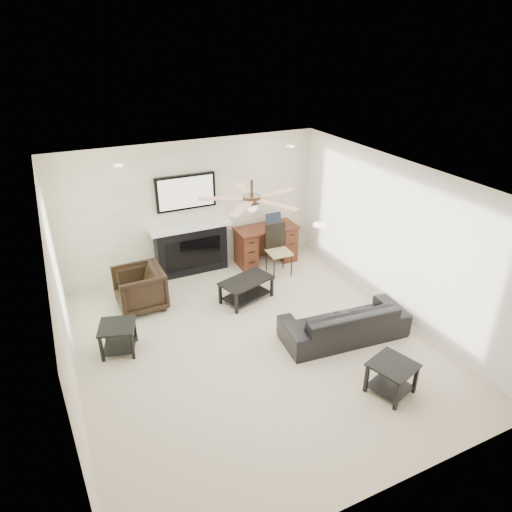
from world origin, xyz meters
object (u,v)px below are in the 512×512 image
Objects in this scene: desk at (266,245)px; sofa at (344,321)px; fireplace_unit at (190,226)px; coffee_table at (246,290)px; armchair at (140,289)px.

sofa is at bearing -91.13° from desk.
sofa is at bearing -64.58° from fireplace_unit.
fireplace_unit is at bearing 171.54° from desk.
sofa is 2.12× the size of coffee_table.
fireplace_unit is (1.18, 0.83, 0.60)m from armchair.
coffee_table is at bearing -55.16° from sofa.
fireplace_unit is at bearing 123.90° from armchair.
desk is at bearing 33.05° from coffee_table.
armchair is 0.64× the size of desk.
sofa is at bearing 49.25° from armchair.
fireplace_unit is 1.59m from desk.
fireplace_unit is 1.57× the size of desk.
fireplace_unit is at bearing -59.10° from sofa.
armchair is at bearing -144.94° from fireplace_unit.
desk is at bearing -8.46° from fireplace_unit.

